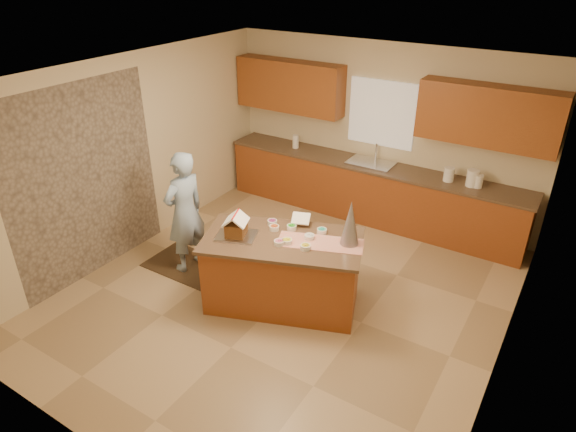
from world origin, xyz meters
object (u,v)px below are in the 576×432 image
object	(u,v)px
tinsel_tree	(350,223)
island_base	(283,273)
gingerbread_house	(236,227)
boy	(185,212)

from	to	relation	value
tinsel_tree	island_base	bearing A→B (deg)	-155.96
gingerbread_house	tinsel_tree	bearing A→B (deg)	24.68
island_base	gingerbread_house	distance (m)	0.80
tinsel_tree	gingerbread_house	distance (m)	1.31
tinsel_tree	boy	world-z (taller)	boy
island_base	gingerbread_house	bearing A→B (deg)	-174.81
island_base	gingerbread_house	world-z (taller)	gingerbread_house
boy	gingerbread_house	size ratio (longest dim) A/B	4.73
boy	gingerbread_house	bearing A→B (deg)	86.36
tinsel_tree	gingerbread_house	bearing A→B (deg)	-155.32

